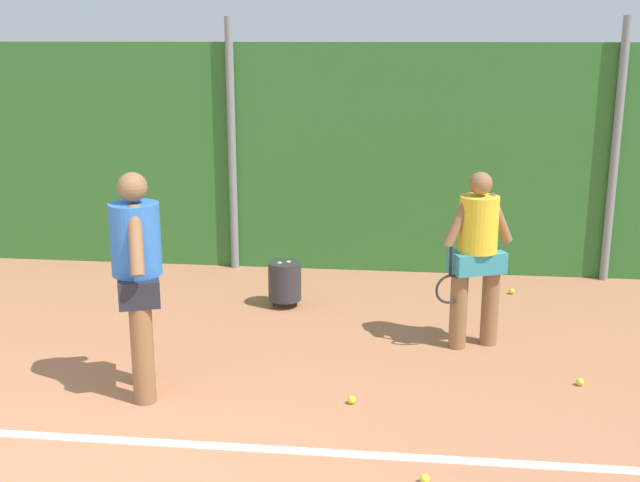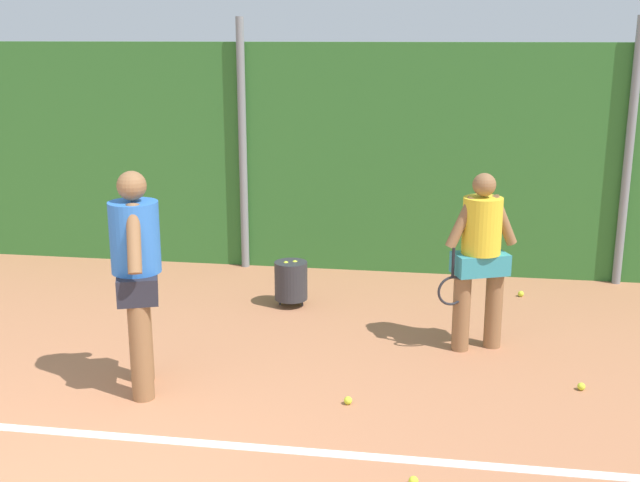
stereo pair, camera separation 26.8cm
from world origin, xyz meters
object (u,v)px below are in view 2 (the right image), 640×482
(ball_hopper, at_px, (291,280))
(tennis_ball_0, at_px, (521,294))
(player_midcourt, at_px, (480,253))
(tennis_ball_8, at_px, (348,400))
(player_foreground_near, at_px, (137,270))
(tennis_ball_2, at_px, (413,481))
(tennis_ball_6, at_px, (581,387))

(ball_hopper, bearing_deg, tennis_ball_0, 15.67)
(player_midcourt, height_order, tennis_ball_8, player_midcourt)
(player_foreground_near, bearing_deg, ball_hopper, 139.43)
(tennis_ball_8, bearing_deg, tennis_ball_2, -62.74)
(player_midcourt, bearing_deg, tennis_ball_6, 114.02)
(player_midcourt, height_order, tennis_ball_0, player_midcourt)
(player_midcourt, xyz_separation_m, tennis_ball_2, (-0.48, -2.48, -0.91))
(ball_hopper, bearing_deg, tennis_ball_6, -31.44)
(player_foreground_near, distance_m, tennis_ball_2, 2.77)
(ball_hopper, relative_size, tennis_ball_6, 7.78)
(ball_hopper, xyz_separation_m, tennis_ball_6, (2.82, -1.72, -0.26))
(player_foreground_near, height_order, tennis_ball_2, player_foreground_near)
(player_midcourt, xyz_separation_m, tennis_ball_0, (0.56, 1.63, -0.91))
(tennis_ball_0, height_order, tennis_ball_6, same)
(ball_hopper, relative_size, tennis_ball_8, 7.78)
(ball_hopper, relative_size, tennis_ball_0, 7.78)
(player_midcourt, relative_size, ball_hopper, 3.29)
(player_foreground_near, bearing_deg, tennis_ball_8, 68.83)
(tennis_ball_0, height_order, tennis_ball_2, same)
(player_midcourt, bearing_deg, tennis_ball_0, -131.58)
(player_midcourt, relative_size, tennis_ball_8, 25.57)
(tennis_ball_2, bearing_deg, tennis_ball_8, 117.26)
(player_foreground_near, bearing_deg, tennis_ball_6, 77.98)
(tennis_ball_0, xyz_separation_m, tennis_ball_2, (-1.05, -4.11, 0.00))
(player_midcourt, bearing_deg, ball_hopper, -47.49)
(tennis_ball_0, bearing_deg, player_midcourt, -109.08)
(ball_hopper, distance_m, tennis_ball_8, 2.48)
(tennis_ball_2, bearing_deg, player_foreground_near, 153.90)
(player_midcourt, xyz_separation_m, tennis_ball_8, (-1.06, -1.37, -0.91))
(player_midcourt, distance_m, tennis_ball_0, 1.95)
(tennis_ball_2, xyz_separation_m, tennis_ball_6, (1.33, 1.68, 0.00))
(ball_hopper, distance_m, tennis_ball_0, 2.64)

